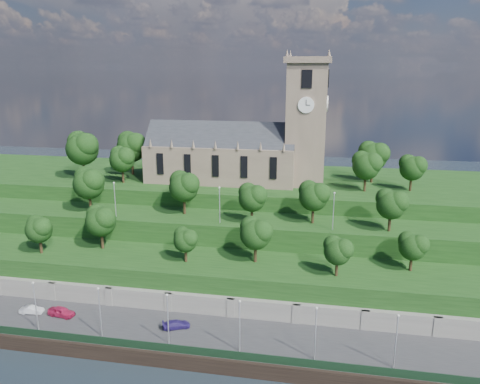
% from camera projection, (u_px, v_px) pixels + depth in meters
% --- Properties ---
extents(ground, '(320.00, 320.00, 0.00)m').
position_uv_depth(ground, '(178.00, 369.00, 62.79)').
color(ground, black).
rests_on(ground, ground).
extents(promenade, '(160.00, 12.00, 2.00)m').
position_uv_depth(promenade, '(190.00, 338.00, 68.23)').
color(promenade, '#2D2D30').
rests_on(promenade, ground).
extents(quay_wall, '(160.00, 0.50, 2.20)m').
position_uv_depth(quay_wall, '(177.00, 362.00, 62.45)').
color(quay_wall, black).
rests_on(quay_wall, ground).
extents(fence, '(160.00, 0.10, 1.20)m').
position_uv_depth(fence, '(178.00, 349.00, 62.68)').
color(fence, black).
rests_on(fence, promenade).
extents(retaining_wall, '(160.00, 2.10, 5.00)m').
position_uv_depth(retaining_wall, '(201.00, 308.00, 73.52)').
color(retaining_wall, slate).
rests_on(retaining_wall, ground).
extents(embankment_lower, '(160.00, 12.00, 8.00)m').
position_uv_depth(embankment_lower, '(210.00, 283.00, 78.85)').
color(embankment_lower, '#163A13').
rests_on(embankment_lower, ground).
extents(embankment_upper, '(160.00, 10.00, 12.00)m').
position_uv_depth(embankment_upper, '(224.00, 248.00, 88.79)').
color(embankment_upper, '#163A13').
rests_on(embankment_upper, ground).
extents(hilltop, '(160.00, 32.00, 15.00)m').
position_uv_depth(hilltop, '(243.00, 208.00, 108.35)').
color(hilltop, '#163A13').
rests_on(hilltop, ground).
extents(church, '(38.60, 12.35, 27.60)m').
position_uv_depth(church, '(244.00, 147.00, 100.53)').
color(church, '#6D5B4C').
rests_on(church, hilltop).
extents(trees_lower, '(66.59, 8.93, 7.95)m').
position_uv_depth(trees_lower, '(201.00, 232.00, 77.16)').
color(trees_lower, black).
rests_on(trees_lower, embankment_lower).
extents(trees_upper, '(61.64, 8.27, 8.83)m').
position_uv_depth(trees_upper, '(221.00, 190.00, 85.23)').
color(trees_upper, black).
rests_on(trees_upper, embankment_upper).
extents(trees_hilltop, '(76.66, 15.67, 10.62)m').
position_uv_depth(trees_hilltop, '(207.00, 153.00, 100.96)').
color(trees_hilltop, black).
rests_on(trees_hilltop, hilltop).
extents(lamp_posts_promenade, '(60.36, 0.36, 7.63)m').
position_uv_depth(lamp_posts_promenade, '(168.00, 315.00, 63.86)').
color(lamp_posts_promenade, '#B2B2B7').
rests_on(lamp_posts_promenade, promenade).
extents(lamp_posts_upper, '(40.36, 0.36, 6.75)m').
position_uv_depth(lamp_posts_upper, '(220.00, 202.00, 83.37)').
color(lamp_posts_upper, '#B2B2B7').
rests_on(lamp_posts_upper, embankment_upper).
extents(car_left, '(4.46, 2.25, 1.46)m').
position_uv_depth(car_left, '(61.00, 312.00, 72.02)').
color(car_left, '#AD1C46').
rests_on(car_left, promenade).
extents(car_middle, '(3.74, 1.70, 1.19)m').
position_uv_depth(car_middle, '(32.00, 310.00, 72.83)').
color(car_middle, '#B8B9BD').
rests_on(car_middle, promenade).
extents(car_right, '(4.38, 3.18, 1.18)m').
position_uv_depth(car_right, '(176.00, 324.00, 68.75)').
color(car_right, navy).
rests_on(car_right, promenade).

